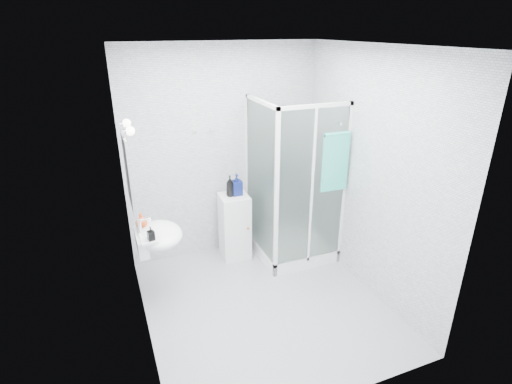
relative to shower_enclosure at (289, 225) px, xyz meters
name	(u,v)px	position (x,y,z in m)	size (l,w,h in m)	color
room	(265,191)	(-0.67, -0.77, 0.85)	(2.40, 2.60, 2.60)	silver
shower_enclosure	(289,225)	(0.00, 0.00, 0.00)	(0.90, 0.95, 2.00)	white
wall_basin	(157,236)	(-1.66, -0.32, 0.35)	(0.46, 0.56, 0.35)	white
mirror	(128,172)	(-1.85, -0.32, 1.05)	(0.02, 0.60, 0.70)	white
vanity_lights	(128,127)	(-1.80, -0.32, 1.47)	(0.10, 0.40, 0.08)	silver
wall_hooks	(203,131)	(-0.92, 0.49, 1.17)	(0.23, 0.06, 0.03)	silver
storage_cabinet	(235,226)	(-0.63, 0.27, -0.03)	(0.36, 0.38, 0.84)	white
hand_towel	(335,160)	(0.33, -0.40, 0.93)	(0.32, 0.05, 0.67)	#2FB49E
shampoo_bottle_a	(230,186)	(-0.68, 0.28, 0.52)	(0.10, 0.10, 0.26)	black
shampoo_bottle_b	(237,184)	(-0.59, 0.29, 0.52)	(0.12, 0.12, 0.27)	navy
soap_dispenser_orange	(141,220)	(-1.78, -0.20, 0.49)	(0.12, 0.12, 0.15)	#D74A19
soap_dispenser_black	(151,234)	(-1.73, -0.51, 0.48)	(0.06, 0.06, 0.14)	black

